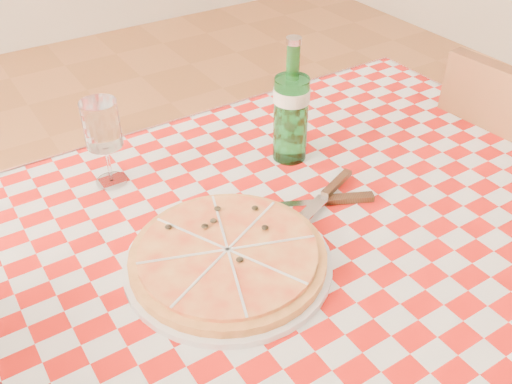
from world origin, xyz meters
TOP-DOWN VIEW (x-y plane):
  - dining_table at (0.00, 0.00)m, footprint 1.20×0.80m
  - tablecloth at (0.00, 0.00)m, footprint 1.30×0.90m
  - pizza_plate at (-0.12, -0.01)m, footprint 0.42×0.42m
  - water_bottle at (0.14, 0.19)m, footprint 0.08×0.08m
  - wine_glass at (-0.19, 0.30)m, footprint 0.08×0.08m
  - cutlery at (0.11, 0.03)m, footprint 0.23×0.20m

SIDE VIEW (x-z plane):
  - dining_table at x=0.00m, z-range 0.28..1.03m
  - tablecloth at x=0.00m, z-range 0.75..0.76m
  - cutlery at x=0.11m, z-range 0.76..0.78m
  - pizza_plate at x=-0.12m, z-range 0.76..0.80m
  - wine_glass at x=-0.19m, z-range 0.76..0.93m
  - water_bottle at x=0.14m, z-range 0.76..1.01m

